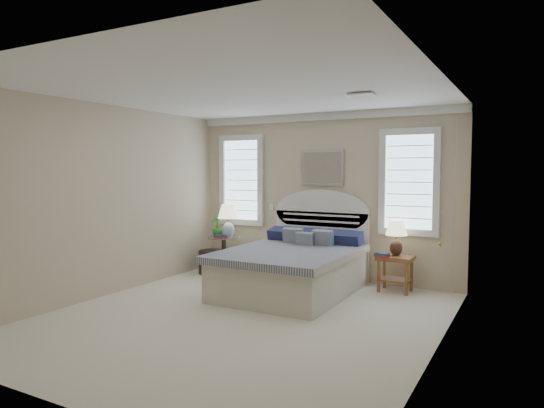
{
  "coord_description": "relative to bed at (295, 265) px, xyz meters",
  "views": [
    {
      "loc": [
        3.07,
        -4.84,
        1.78
      ],
      "look_at": [
        -0.13,
        1.0,
        1.31
      ],
      "focal_mm": 32.0,
      "sensor_mm": 36.0,
      "label": 1
    }
  ],
  "objects": [
    {
      "name": "floor",
      "position": [
        0.0,
        -1.46,
        -0.39
      ],
      "size": [
        4.5,
        5.0,
        0.01
      ],
      "primitive_type": "cube",
      "color": "silver",
      "rests_on": "ground"
    },
    {
      "name": "ceiling",
      "position": [
        0.0,
        -1.46,
        2.31
      ],
      "size": [
        4.5,
        5.0,
        0.01
      ],
      "primitive_type": "cube",
      "color": "white",
      "rests_on": "wall_back"
    },
    {
      "name": "wall_back",
      "position": [
        0.0,
        1.04,
        0.96
      ],
      "size": [
        4.5,
        0.02,
        2.7
      ],
      "primitive_type": "cube",
      "color": "beige",
      "rests_on": "floor"
    },
    {
      "name": "wall_left",
      "position": [
        -2.25,
        -1.46,
        0.96
      ],
      "size": [
        0.02,
        5.0,
        2.7
      ],
      "primitive_type": "cube",
      "color": "beige",
      "rests_on": "floor"
    },
    {
      "name": "wall_right",
      "position": [
        2.25,
        -1.46,
        0.96
      ],
      "size": [
        0.02,
        5.0,
        2.7
      ],
      "primitive_type": "cube",
      "color": "beige",
      "rests_on": "floor"
    },
    {
      "name": "crown_molding",
      "position": [
        0.0,
        1.0,
        2.25
      ],
      "size": [
        4.5,
        0.08,
        0.12
      ],
      "primitive_type": "cube",
      "color": "white",
      "rests_on": "wall_back"
    },
    {
      "name": "hvac_vent",
      "position": [
        1.2,
        -0.66,
        2.29
      ],
      "size": [
        0.3,
        0.2,
        0.02
      ],
      "primitive_type": "cube",
      "color": "#B2B2B2",
      "rests_on": "ceiling"
    },
    {
      "name": "switch_plate",
      "position": [
        -0.95,
        1.03,
        0.76
      ],
      "size": [
        0.08,
        0.01,
        0.12
      ],
      "primitive_type": "cube",
      "color": "white",
      "rests_on": "wall_back"
    },
    {
      "name": "window_left",
      "position": [
        -1.55,
        1.02,
        1.21
      ],
      "size": [
        0.9,
        0.06,
        1.6
      ],
      "primitive_type": "cube",
      "color": "#AAC4D8",
      "rests_on": "wall_back"
    },
    {
      "name": "window_right",
      "position": [
        1.4,
        1.02,
        1.21
      ],
      "size": [
        0.9,
        0.06,
        1.6
      ],
      "primitive_type": "cube",
      "color": "#AAC4D8",
      "rests_on": "wall_back"
    },
    {
      "name": "painting",
      "position": [
        0.0,
        1.0,
        1.43
      ],
      "size": [
        0.74,
        0.04,
        0.58
      ],
      "primitive_type": "cube",
      "color": "silver",
      "rests_on": "wall_back"
    },
    {
      "name": "closet_door",
      "position": [
        2.23,
        -0.26,
        0.81
      ],
      "size": [
        0.02,
        1.8,
        2.4
      ],
      "primitive_type": "cube",
      "color": "silver",
      "rests_on": "floor"
    },
    {
      "name": "bed",
      "position": [
        0.0,
        0.0,
        0.0
      ],
      "size": [
        1.72,
        2.28,
        1.47
      ],
      "color": "beige",
      "rests_on": "floor"
    },
    {
      "name": "side_table_left",
      "position": [
        -1.65,
        0.59,
        0.0
      ],
      "size": [
        0.56,
        0.56,
        0.63
      ],
      "color": "black",
      "rests_on": "floor"
    },
    {
      "name": "nightstand_right",
      "position": [
        1.3,
        0.69,
        0.0
      ],
      "size": [
        0.5,
        0.4,
        0.53
      ],
      "color": "#925C2F",
      "rests_on": "floor"
    },
    {
      "name": "floor_pot",
      "position": [
        -1.8,
        0.44,
        -0.19
      ],
      "size": [
        0.57,
        0.57,
        0.4
      ],
      "primitive_type": "cylinder",
      "rotation": [
        0.0,
        0.0,
        0.38
      ],
      "color": "black",
      "rests_on": "floor"
    },
    {
      "name": "lamp_left",
      "position": [
        -1.53,
        0.55,
        0.59
      ],
      "size": [
        0.41,
        0.41,
        0.57
      ],
      "rotation": [
        0.0,
        0.0,
        -0.2
      ],
      "color": "white",
      "rests_on": "side_table_left"
    },
    {
      "name": "lamp_right",
      "position": [
        1.29,
        0.74,
        0.46
      ],
      "size": [
        0.41,
        0.41,
        0.52
      ],
      "rotation": [
        0.0,
        0.0,
        0.39
      ],
      "color": "black",
      "rests_on": "nightstand_right"
    },
    {
      "name": "potted_plant",
      "position": [
        -1.74,
        0.53,
        0.42
      ],
      "size": [
        0.26,
        0.26,
        0.36
      ],
      "primitive_type": "imported",
      "rotation": [
        0.0,
        0.0,
        0.41
      ],
      "color": "#3E732E",
      "rests_on": "side_table_left"
    },
    {
      "name": "books_left",
      "position": [
        -1.61,
        0.44,
        0.27
      ],
      "size": [
        0.18,
        0.14,
        0.05
      ],
      "rotation": [
        0.0,
        0.0,
        0.05
      ],
      "color": "#AB2A37",
      "rests_on": "side_table_left"
    },
    {
      "name": "books_right",
      "position": [
        1.14,
        0.54,
        0.17
      ],
      "size": [
        0.21,
        0.15,
        0.05
      ],
      "rotation": [
        0.0,
        0.0,
        -0.05
      ],
      "color": "#AB2A37",
      "rests_on": "nightstand_right"
    }
  ]
}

